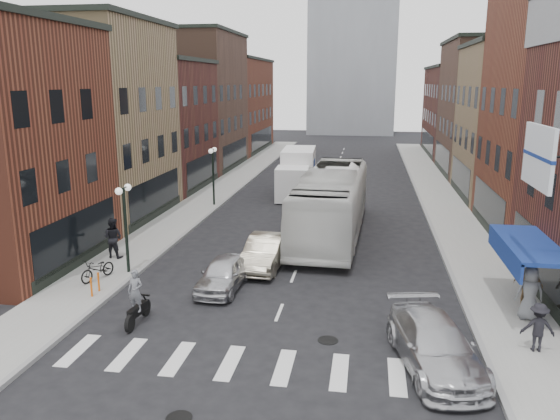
% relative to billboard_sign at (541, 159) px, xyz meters
% --- Properties ---
extents(ground, '(160.00, 160.00, 0.00)m').
position_rel_billboard_sign_xyz_m(ground, '(-8.59, -0.50, -6.13)').
color(ground, black).
rests_on(ground, ground).
extents(sidewalk_left, '(3.00, 74.00, 0.15)m').
position_rel_billboard_sign_xyz_m(sidewalk_left, '(-17.09, 21.50, -6.06)').
color(sidewalk_left, gray).
rests_on(sidewalk_left, ground).
extents(sidewalk_right, '(3.00, 74.00, 0.15)m').
position_rel_billboard_sign_xyz_m(sidewalk_right, '(-0.09, 21.50, -6.06)').
color(sidewalk_right, gray).
rests_on(sidewalk_right, ground).
extents(curb_left, '(0.20, 74.00, 0.16)m').
position_rel_billboard_sign_xyz_m(curb_left, '(-15.59, 21.50, -6.13)').
color(curb_left, gray).
rests_on(curb_left, ground).
extents(curb_right, '(0.20, 74.00, 0.16)m').
position_rel_billboard_sign_xyz_m(curb_right, '(-1.59, 21.50, -6.13)').
color(curb_right, gray).
rests_on(curb_right, ground).
extents(crosswalk_stripes, '(12.00, 2.20, 0.01)m').
position_rel_billboard_sign_xyz_m(crosswalk_stripes, '(-8.59, -3.50, -6.13)').
color(crosswalk_stripes, silver).
rests_on(crosswalk_stripes, ground).
extents(bldg_left_mid_a, '(10.30, 10.20, 12.30)m').
position_rel_billboard_sign_xyz_m(bldg_left_mid_a, '(-23.58, 13.50, 0.02)').
color(bldg_left_mid_a, '#90774F').
rests_on(bldg_left_mid_a, ground).
extents(bldg_left_mid_b, '(10.30, 10.20, 10.30)m').
position_rel_billboard_sign_xyz_m(bldg_left_mid_b, '(-23.58, 23.50, -0.98)').
color(bldg_left_mid_b, '#471C19').
rests_on(bldg_left_mid_b, ground).
extents(bldg_left_far_a, '(10.30, 12.20, 13.30)m').
position_rel_billboard_sign_xyz_m(bldg_left_far_a, '(-23.58, 34.50, 0.52)').
color(bldg_left_far_a, '#4F3427').
rests_on(bldg_left_far_a, ground).
extents(bldg_left_far_b, '(10.30, 16.20, 11.30)m').
position_rel_billboard_sign_xyz_m(bldg_left_far_b, '(-23.58, 48.50, -0.48)').
color(bldg_left_far_b, maroon).
rests_on(bldg_left_far_b, ground).
extents(bldg_right_mid_b, '(10.30, 10.20, 11.30)m').
position_rel_billboard_sign_xyz_m(bldg_right_mid_b, '(6.41, 23.50, -0.48)').
color(bldg_right_mid_b, '#90774F').
rests_on(bldg_right_mid_b, ground).
extents(bldg_right_far_a, '(10.30, 12.20, 12.30)m').
position_rel_billboard_sign_xyz_m(bldg_right_far_a, '(6.41, 34.50, 0.02)').
color(bldg_right_far_a, '#4F3427').
rests_on(bldg_right_far_a, ground).
extents(bldg_right_far_b, '(10.30, 16.20, 10.30)m').
position_rel_billboard_sign_xyz_m(bldg_right_far_b, '(6.41, 48.50, -0.98)').
color(bldg_right_far_b, '#471C19').
rests_on(bldg_right_far_b, ground).
extents(awning_blue, '(1.80, 5.00, 0.78)m').
position_rel_billboard_sign_xyz_m(awning_blue, '(0.34, 2.00, -3.50)').
color(awning_blue, navy).
rests_on(awning_blue, ground).
extents(billboard_sign, '(1.52, 3.00, 3.70)m').
position_rel_billboard_sign_xyz_m(billboard_sign, '(0.00, 0.00, 0.00)').
color(billboard_sign, black).
rests_on(billboard_sign, ground).
extents(streetlamp_near, '(0.32, 1.22, 4.11)m').
position_rel_billboard_sign_xyz_m(streetlamp_near, '(-15.99, 3.50, -3.22)').
color(streetlamp_near, black).
rests_on(streetlamp_near, ground).
extents(streetlamp_far, '(0.32, 1.22, 4.11)m').
position_rel_billboard_sign_xyz_m(streetlamp_far, '(-15.99, 17.50, -3.22)').
color(streetlamp_far, black).
rests_on(streetlamp_far, ground).
extents(bike_rack, '(0.08, 0.68, 0.80)m').
position_rel_billboard_sign_xyz_m(bike_rack, '(-16.19, 0.80, -5.58)').
color(bike_rack, '#D8590C').
rests_on(bike_rack, sidewalk_left).
extents(box_truck, '(2.68, 7.98, 3.43)m').
position_rel_billboard_sign_xyz_m(box_truck, '(-10.81, 22.60, -4.44)').
color(box_truck, white).
rests_on(box_truck, ground).
extents(motorcycle_rider, '(0.60, 2.03, 2.07)m').
position_rel_billboard_sign_xyz_m(motorcycle_rider, '(-13.47, -1.31, -5.17)').
color(motorcycle_rider, black).
rests_on(motorcycle_rider, ground).
extents(transit_bus, '(3.71, 13.66, 3.77)m').
position_rel_billboard_sign_xyz_m(transit_bus, '(-7.39, 11.52, -4.25)').
color(transit_bus, silver).
rests_on(transit_bus, ground).
extents(sedan_left_near, '(1.78, 4.03, 1.35)m').
position_rel_billboard_sign_xyz_m(sedan_left_near, '(-11.30, 2.50, -5.46)').
color(sedan_left_near, silver).
rests_on(sedan_left_near, ground).
extents(sedan_left_far, '(1.85, 4.64, 1.50)m').
position_rel_billboard_sign_xyz_m(sedan_left_far, '(-10.07, 5.50, -5.38)').
color(sedan_left_far, '#ADA38C').
rests_on(sedan_left_far, ground).
extents(curb_car, '(3.14, 5.45, 1.49)m').
position_rel_billboard_sign_xyz_m(curb_car, '(-3.26, -2.74, -5.39)').
color(curb_car, '#B7B7BC').
rests_on(curb_car, ground).
extents(parked_bicycle, '(1.20, 1.93, 0.96)m').
position_rel_billboard_sign_xyz_m(parked_bicycle, '(-16.86, 2.34, -5.50)').
color(parked_bicycle, black).
rests_on(parked_bicycle, sidewalk_left).
extents(ped_left_solo, '(1.03, 0.67, 1.98)m').
position_rel_billboard_sign_xyz_m(ped_left_solo, '(-17.57, 5.35, -4.99)').
color(ped_left_solo, black).
rests_on(ped_left_solo, sidewalk_left).
extents(ped_right_a, '(1.05, 0.56, 1.60)m').
position_rel_billboard_sign_xyz_m(ped_right_a, '(0.05, -1.42, -5.18)').
color(ped_right_a, black).
rests_on(ped_right_a, sidewalk_right).
extents(ped_right_b, '(1.18, 0.98, 1.80)m').
position_rel_billboard_sign_xyz_m(ped_right_b, '(0.70, 2.26, -5.08)').
color(ped_right_b, olive).
rests_on(ped_right_b, sidewalk_right).
extents(ped_right_c, '(0.98, 0.64, 1.98)m').
position_rel_billboard_sign_xyz_m(ped_right_c, '(0.44, 1.06, -4.99)').
color(ped_right_c, slate).
rests_on(ped_right_c, sidewalk_right).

